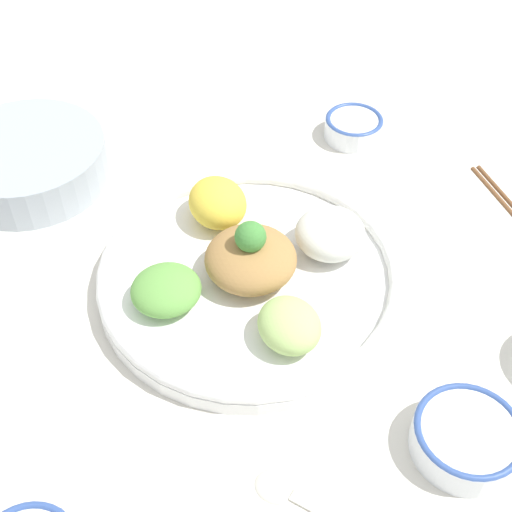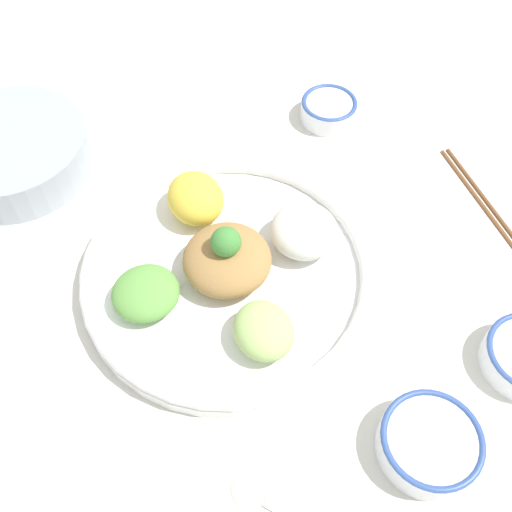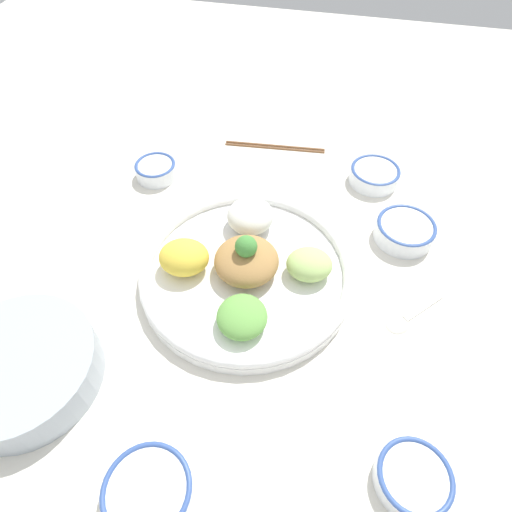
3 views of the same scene
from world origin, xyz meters
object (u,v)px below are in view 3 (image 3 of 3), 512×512
rice_bowl_blue (413,478)px  rice_bowl_plain (374,174)px  salad_platter (246,267)px  side_serving_bowl (20,368)px  sauce_bowl_far (148,491)px  sauce_bowl_dark (156,169)px  sauce_bowl_red (405,230)px  chopsticks_pair_near (275,146)px  serving_spoon_main (408,316)px

rice_bowl_blue → rice_bowl_plain: 0.61m
salad_platter → side_serving_bowl: (-0.27, 0.28, 0.01)m
sauce_bowl_far → side_serving_bowl: size_ratio=0.51×
salad_platter → side_serving_bowl: salad_platter is taller
sauce_bowl_dark → rice_bowl_plain: bearing=-79.2°
sauce_bowl_red → rice_bowl_blue: sauce_bowl_red is taller
sauce_bowl_dark → sauce_bowl_far: sauce_bowl_dark is taller
side_serving_bowl → chopsticks_pair_near: (0.66, -0.26, -0.03)m
salad_platter → sauce_bowl_far: 0.38m
sauce_bowl_far → side_serving_bowl: (0.11, 0.24, 0.02)m
sauce_bowl_far → serving_spoon_main: (0.35, -0.33, -0.02)m
sauce_bowl_red → side_serving_bowl: bearing=127.3°
salad_platter → serving_spoon_main: 0.29m
rice_bowl_blue → sauce_bowl_dark: bearing=47.4°
sauce_bowl_red → rice_bowl_plain: (0.16, 0.07, -0.00)m
rice_bowl_plain → chopsticks_pair_near: size_ratio=0.45×
sauce_bowl_dark → serving_spoon_main: 0.61m
chopsticks_pair_near → serving_spoon_main: chopsticks_pair_near is taller
chopsticks_pair_near → rice_bowl_plain: bearing=157.7°
rice_bowl_blue → rice_bowl_plain: bearing=7.6°
rice_bowl_blue → sauce_bowl_red: bearing=1.9°
salad_platter → rice_bowl_blue: bearing=-134.0°
salad_platter → sauce_bowl_red: (0.16, -0.28, -0.00)m
salad_platter → serving_spoon_main: salad_platter is taller
rice_bowl_blue → sauce_bowl_dark: (0.51, 0.56, 0.00)m
rice_bowl_plain → serving_spoon_main: bearing=-167.3°
salad_platter → sauce_bowl_dark: size_ratio=4.28×
rice_bowl_blue → rice_bowl_plain: rice_bowl_plain is taller
sauce_bowl_red → rice_bowl_plain: 0.17m
sauce_bowl_red → sauce_bowl_far: sauce_bowl_red is taller
salad_platter → side_serving_bowl: 0.39m
chopsticks_pair_near → serving_spoon_main: 0.52m
sauce_bowl_dark → sauce_bowl_far: 0.64m
rice_bowl_plain → chopsticks_pair_near: (0.07, 0.24, -0.02)m
rice_bowl_plain → serving_spoon_main: rice_bowl_plain is taller
rice_bowl_blue → sauce_bowl_far: bearing=105.4°
sauce_bowl_dark → rice_bowl_plain: (0.09, -0.48, 0.00)m
sauce_bowl_red → rice_bowl_blue: 0.44m
salad_platter → serving_spoon_main: (-0.03, -0.29, -0.02)m
sauce_bowl_far → side_serving_bowl: 0.27m
sauce_bowl_dark → rice_bowl_plain: size_ratio=0.84×
sauce_bowl_dark → sauce_bowl_red: bearing=-97.1°
sauce_bowl_red → side_serving_bowl: size_ratio=0.49×
rice_bowl_plain → side_serving_bowl: size_ratio=0.47×
side_serving_bowl → serving_spoon_main: side_serving_bowl is taller
sauce_bowl_far → rice_bowl_plain: bearing=-19.9°
sauce_bowl_red → serving_spoon_main: sauce_bowl_red is taller
sauce_bowl_dark → side_serving_bowl: (-0.49, 0.02, 0.01)m
sauce_bowl_red → sauce_bowl_dark: 0.55m
rice_bowl_plain → rice_bowl_blue: bearing=-172.4°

